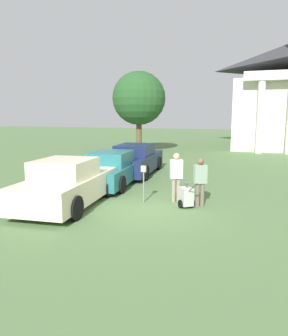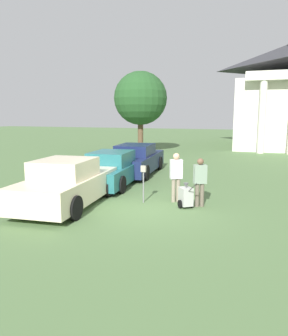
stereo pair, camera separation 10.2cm
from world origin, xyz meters
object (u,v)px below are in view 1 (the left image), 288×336
object	(u,v)px
equipment_cart	(186,196)
person_worker	(176,174)
parked_car_teal	(112,169)
person_supervisor	(200,179)
parked_car_cream	(67,184)
parking_meter	(144,177)
parked_car_navy	(136,160)

from	to	relation	value
equipment_cart	person_worker	bearing A→B (deg)	91.76
parked_car_teal	person_supervisor	bearing A→B (deg)	-32.85
parked_car_cream	person_worker	world-z (taller)	person_worker
parked_car_cream	person_worker	bearing A→B (deg)	21.09
person_worker	equipment_cart	world-z (taller)	person_worker
equipment_cart	parking_meter	bearing A→B (deg)	137.83
person_supervisor	parked_car_teal	bearing A→B (deg)	-55.54
parking_meter	person_worker	bearing A→B (deg)	25.00
person_worker	parked_car_cream	bearing A→B (deg)	-1.93
parked_car_cream	equipment_cart	xyz separation A→B (m)	(3.85, 1.10, -0.36)
parked_car_teal	person_supervisor	xyz separation A→B (m)	(4.25, -2.16, 0.25)
parked_car_navy	equipment_cart	world-z (taller)	parked_car_navy
parked_car_navy	parking_meter	world-z (taller)	parked_car_navy
parking_meter	equipment_cart	size ratio (longest dim) A/B	1.32
parked_car_navy	person_worker	distance (m)	5.77
parked_car_cream	parked_car_teal	bearing A→B (deg)	84.06
parked_car_cream	equipment_cart	world-z (taller)	parked_car_cream
parked_car_cream	parked_car_teal	distance (m)	3.57
parked_car_cream	parked_car_navy	xyz separation A→B (m)	(0.00, 6.40, -0.02)
parked_car_navy	person_worker	size ratio (longest dim) A/B	3.07
parking_meter	person_supervisor	size ratio (longest dim) A/B	0.80
equipment_cart	person_supervisor	bearing A→B (deg)	-0.31
parking_meter	person_worker	world-z (taller)	person_worker
parked_car_cream	person_worker	distance (m)	3.77
person_worker	equipment_cart	bearing A→B (deg)	100.61
parked_car_cream	parking_meter	bearing A→B (deg)	21.98
parking_meter	equipment_cart	bearing A→B (deg)	-4.38
parked_car_navy	person_worker	bearing A→B (deg)	-60.40
parked_car_navy	person_supervisor	distance (m)	6.56
parked_car_navy	person_supervisor	size ratio (longest dim) A/B	3.26
parked_car_teal	person_worker	size ratio (longest dim) A/B	2.89
parked_car_cream	person_supervisor	bearing A→B (deg)	12.41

